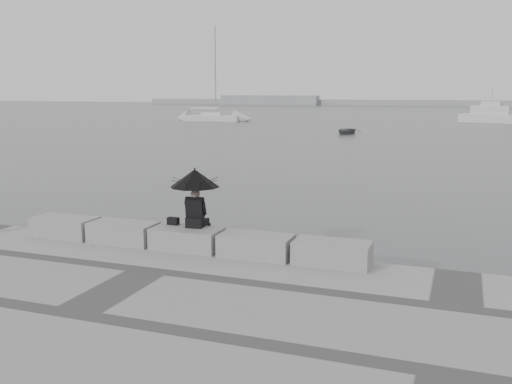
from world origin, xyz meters
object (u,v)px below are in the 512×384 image
at_px(seated_person, 195,185).
at_px(sailboat_left, 213,117).
at_px(dinghy, 346,131).
at_px(motor_cruiser, 498,116).

distance_m(seated_person, sailboat_left, 67.12).
height_order(sailboat_left, dinghy, sailboat_left).
relative_size(seated_person, motor_cruiser, 0.14).
relative_size(seated_person, dinghy, 0.40).
xyz_separation_m(motor_cruiser, dinghy, (-14.88, -26.33, -0.60)).
relative_size(sailboat_left, motor_cruiser, 1.29).
distance_m(seated_person, dinghy, 44.13).
distance_m(sailboat_left, motor_cruiser, 38.16).
bearing_deg(dinghy, motor_cruiser, 69.37).
bearing_deg(motor_cruiser, dinghy, -104.22).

